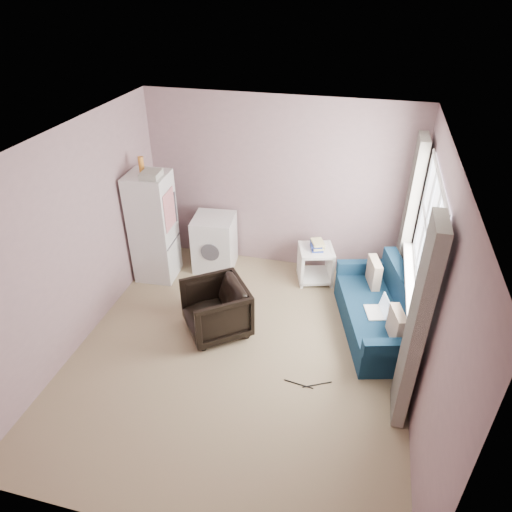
# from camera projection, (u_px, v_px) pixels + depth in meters

# --- Properties ---
(room) EXTENTS (3.84, 4.24, 2.54)m
(room) POSITION_uv_depth(u_px,v_px,m) (239.00, 264.00, 4.69)
(room) COLOR #9C8866
(room) RESTS_ON ground
(armchair) EXTENTS (0.96, 0.97, 0.73)m
(armchair) POSITION_uv_depth(u_px,v_px,m) (216.00, 307.00, 5.52)
(armchair) COLOR black
(armchair) RESTS_ON ground
(fridge) EXTENTS (0.58, 0.57, 1.79)m
(fridge) POSITION_uv_depth(u_px,v_px,m) (153.00, 227.00, 6.34)
(fridge) COLOR silver
(fridge) RESTS_ON ground
(washing_machine) EXTENTS (0.63, 0.63, 0.82)m
(washing_machine) POSITION_uv_depth(u_px,v_px,m) (215.00, 241.00, 6.73)
(washing_machine) COLOR silver
(washing_machine) RESTS_ON ground
(side_table) EXTENTS (0.58, 0.58, 0.64)m
(side_table) POSITION_uv_depth(u_px,v_px,m) (316.00, 262.00, 6.49)
(side_table) COLOR white
(side_table) RESTS_ON ground
(sofa) EXTENTS (1.17, 1.81, 0.74)m
(sofa) POSITION_uv_depth(u_px,v_px,m) (382.00, 314.00, 5.56)
(sofa) COLOR navy
(sofa) RESTS_ON ground
(window_dressing) EXTENTS (0.17, 2.62, 2.18)m
(window_dressing) POSITION_uv_depth(u_px,v_px,m) (412.00, 264.00, 4.97)
(window_dressing) COLOR white
(window_dressing) RESTS_ON ground
(floor_cables) EXTENTS (0.51, 0.16, 0.01)m
(floor_cables) POSITION_uv_depth(u_px,v_px,m) (308.00, 384.00, 4.95)
(floor_cables) COLOR black
(floor_cables) RESTS_ON ground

